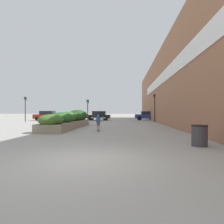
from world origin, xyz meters
TOP-DOWN VIEW (x-y plane):
  - ground_plane at (0.00, 0.00)m, footprint 300.00×300.00m
  - building_wall_right at (5.51, 20.46)m, footprint 0.67×49.13m
  - planter_box at (-3.82, 11.73)m, footprint 2.04×9.87m
  - skateboard at (-0.76, 8.34)m, footprint 0.27×0.68m
  - skateboarder at (-0.76, 8.34)m, footprint 1.04×0.19m
  - trash_bin at (4.12, 2.63)m, footprint 0.64×0.64m
  - car_leftmost at (-11.61, 25.93)m, footprint 3.86×1.91m
  - car_center_left at (-3.31, 27.20)m, footprint 3.92×2.02m
  - car_center_right at (4.71, 28.26)m, footprint 3.90×1.85m
  - traffic_light_left at (-4.04, 21.43)m, footprint 0.28×0.30m
  - traffic_light_right at (5.13, 22.11)m, footprint 0.28×0.30m
  - traffic_light_far_left at (-12.94, 21.51)m, footprint 0.28×0.30m

SIDE VIEW (x-z plane):
  - ground_plane at x=0.00m, z-range 0.00..0.00m
  - skateboard at x=-0.76m, z-range 0.02..0.12m
  - trash_bin at x=4.12m, z-range 0.00..0.85m
  - planter_box at x=-3.82m, z-range -0.11..1.50m
  - skateboarder at x=-0.76m, z-range 0.21..1.33m
  - car_center_right at x=4.71m, z-range 0.04..1.54m
  - car_leftmost at x=-11.61m, z-range 0.02..1.57m
  - car_center_left at x=-3.31m, z-range 0.04..1.57m
  - traffic_light_left at x=-4.04m, z-range 0.59..3.65m
  - traffic_light_far_left at x=-12.94m, z-range 0.63..4.13m
  - traffic_light_right at x=5.13m, z-range 0.66..4.48m
  - building_wall_right at x=5.51m, z-range 0.01..8.87m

